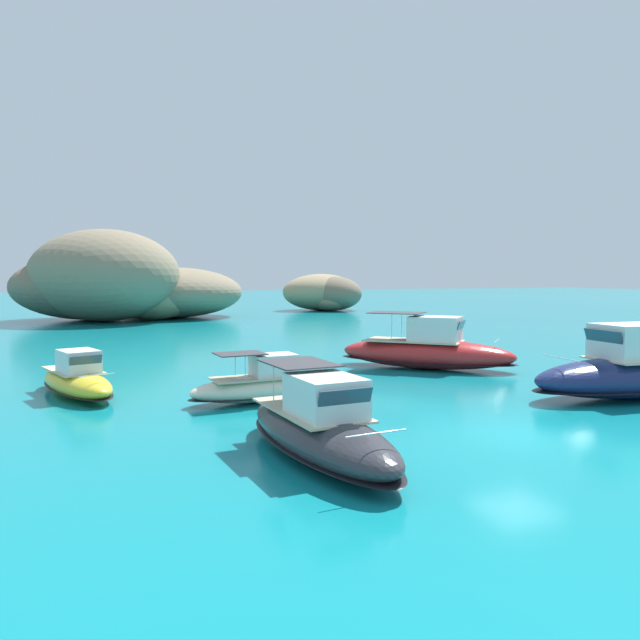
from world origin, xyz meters
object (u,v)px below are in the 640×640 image
object	(u,v)px
motorboat_navy	(640,373)
motorboat_cream	(267,385)
islet_small	(326,293)
motorboat_yellow	(77,380)
motorboat_charcoal	(320,429)
motorboat_red	(427,351)
islet_large	(127,285)

from	to	relation	value
motorboat_navy	motorboat_cream	bearing A→B (deg)	160.52
islet_small	motorboat_navy	size ratio (longest dim) A/B	1.25
motorboat_yellow	motorboat_navy	bearing A→B (deg)	-23.14
motorboat_charcoal	motorboat_red	size ratio (longest dim) A/B	0.90
islet_large	islet_small	distance (m)	30.00
motorboat_yellow	motorboat_charcoal	bearing A→B (deg)	-62.48
motorboat_navy	motorboat_cream	distance (m)	15.52
motorboat_red	motorboat_cream	bearing A→B (deg)	-155.49
motorboat_navy	motorboat_yellow	world-z (taller)	motorboat_navy
motorboat_red	islet_small	bearing A→B (deg)	72.51
motorboat_charcoal	motorboat_red	bearing A→B (deg)	47.49
motorboat_red	motorboat_navy	bearing A→B (deg)	-68.38
motorboat_navy	motorboat_red	distance (m)	10.79
motorboat_red	islet_large	bearing A→B (deg)	104.30
motorboat_navy	islet_large	bearing A→B (deg)	105.64
motorboat_charcoal	islet_small	bearing A→B (deg)	66.80
motorboat_navy	motorboat_yellow	xyz separation A→B (m)	(-21.71, 9.28, -0.37)
motorboat_cream	motorboat_charcoal	xyz separation A→B (m)	(-0.90, -7.75, 0.15)
motorboat_charcoal	motorboat_yellow	bearing A→B (deg)	117.52
islet_large	motorboat_red	xyz separation A→B (m)	(11.88, -46.60, -3.01)
motorboat_charcoal	motorboat_yellow	distance (m)	13.37
islet_small	motorboat_yellow	bearing A→B (deg)	-122.35
islet_small	motorboat_red	bearing A→B (deg)	-107.49
motorboat_red	motorboat_charcoal	bearing A→B (deg)	-132.51
motorboat_charcoal	motorboat_yellow	world-z (taller)	motorboat_charcoal
motorboat_navy	motorboat_cream	size ratio (longest dim) A/B	1.65
islet_small	motorboat_charcoal	world-z (taller)	islet_small
motorboat_cream	motorboat_red	world-z (taller)	motorboat_red
islet_small	islet_large	bearing A→B (deg)	-165.23
islet_large	motorboat_yellow	distance (m)	47.83
motorboat_yellow	motorboat_red	size ratio (longest dim) A/B	0.77
islet_small	motorboat_navy	xyz separation A→B (m)	(-13.12, -64.28, -1.51)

